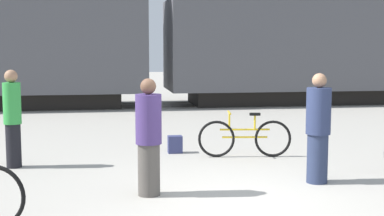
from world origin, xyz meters
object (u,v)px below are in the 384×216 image
(person_in_navy, at_px, (318,129))
(bicycle_yellow, at_px, (245,138))
(person_in_green, at_px, (13,118))
(freight_train, at_px, (157,29))
(backpack, at_px, (175,144))
(person_in_purple, at_px, (149,138))

(person_in_navy, bearing_deg, bicycle_yellow, 135.19)
(bicycle_yellow, xyz_separation_m, person_in_green, (-4.18, -0.24, 0.49))
(freight_train, distance_m, backpack, 9.38)
(person_in_navy, bearing_deg, person_in_green, -172.07)
(freight_train, bearing_deg, backpack, -93.06)
(person_in_green, relative_size, person_in_purple, 1.03)
(freight_train, distance_m, person_in_purple, 12.20)
(bicycle_yellow, relative_size, backpack, 5.19)
(person_in_purple, bearing_deg, person_in_navy, 20.25)
(person_in_navy, bearing_deg, person_in_purple, -144.55)
(freight_train, xyz_separation_m, bicycle_yellow, (0.78, -9.61, -2.40))
(person_in_green, distance_m, backpack, 3.12)
(bicycle_yellow, height_order, backpack, bicycle_yellow)
(freight_train, bearing_deg, person_in_purple, -95.84)
(person_in_navy, bearing_deg, backpack, 153.67)
(person_in_green, bearing_deg, backpack, -164.20)
(person_in_navy, height_order, person_in_purple, person_in_navy)
(person_in_navy, relative_size, backpack, 4.96)
(bicycle_yellow, xyz_separation_m, person_in_navy, (0.61, -2.07, 0.47))
(person_in_purple, bearing_deg, backpack, 89.65)
(freight_train, bearing_deg, person_in_navy, -83.25)
(person_in_navy, distance_m, person_in_purple, 2.63)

